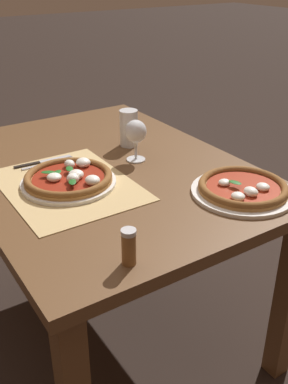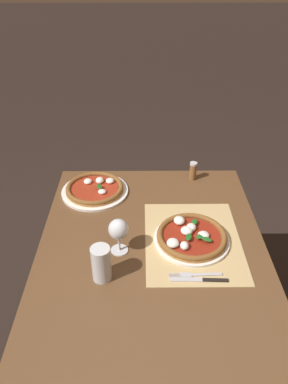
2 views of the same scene
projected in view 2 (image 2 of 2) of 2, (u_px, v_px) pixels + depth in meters
The scene contains 10 objects.
ground_plane at pixel (151, 358), 1.92m from camera, with size 24.00×24.00×0.00m, color black.
dining_table at pixel (152, 271), 1.56m from camera, with size 1.27×0.94×0.74m.
paper_placemat at pixel (193, 240), 1.56m from camera, with size 0.51×0.40×0.00m, color tan.
pizza_near at pixel (191, 237), 1.55m from camera, with size 0.31×0.31×0.05m.
pizza_far at pixel (95, 189), 1.84m from camera, with size 0.33×0.33×0.05m.
wine_glass at pixel (119, 231), 1.45m from camera, with size 0.08×0.08×0.16m.
pint_glass at pixel (101, 264), 1.36m from camera, with size 0.07×0.07×0.15m.
fork at pixel (195, 275), 1.40m from camera, with size 0.02×0.20×0.00m.
knife at pixel (199, 280), 1.38m from camera, with size 0.03×0.22×0.01m.
pepper_shaker at pixel (193, 171), 1.93m from camera, with size 0.04×0.04×0.10m.
Camera 2 is at (-1.09, 0.04, 1.80)m, focal length 35.00 mm.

